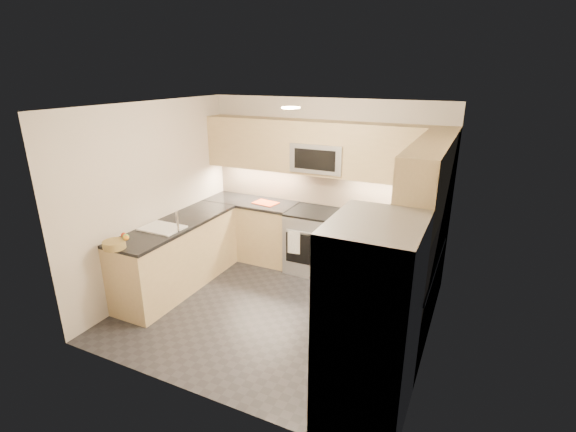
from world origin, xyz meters
The scene contains 37 objects.
floor centered at (0.00, 0.00, 0.00)m, with size 3.60×3.20×0.00m, color #25252A.
ceiling centered at (0.00, 0.00, 2.50)m, with size 3.60×3.20×0.02m, color beige.
wall_back centered at (0.00, 1.60, 1.25)m, with size 3.60×0.02×2.50m, color beige.
wall_front centered at (0.00, -1.60, 1.25)m, with size 3.60×0.02×2.50m, color beige.
wall_left centered at (-1.80, 0.00, 1.25)m, with size 0.02×3.20×2.50m, color beige.
wall_right centered at (1.80, 0.00, 1.25)m, with size 0.02×3.20×2.50m, color beige.
base_cab_back_left centered at (-1.09, 1.30, 0.45)m, with size 1.42×0.60×0.90m, color tan.
base_cab_back_right centered at (1.09, 1.30, 0.45)m, with size 1.42×0.60×0.90m, color tan.
base_cab_right centered at (1.50, 0.15, 0.45)m, with size 0.60×1.70×0.90m, color tan.
base_cab_peninsula centered at (-1.50, 0.00, 0.45)m, with size 0.60×2.00×0.90m, color tan.
countertop_back_left centered at (-1.09, 1.30, 0.92)m, with size 1.42×0.63×0.04m, color black.
countertop_back_right centered at (1.09, 1.30, 0.92)m, with size 1.42×0.63×0.04m, color black.
countertop_right centered at (1.50, 0.15, 0.92)m, with size 0.63×1.70×0.04m, color black.
countertop_peninsula centered at (-1.50, 0.00, 0.92)m, with size 0.63×2.00×0.04m, color black.
upper_cab_back centered at (0.00, 1.43, 1.83)m, with size 3.60×0.35×0.75m, color tan.
upper_cab_right centered at (1.62, 0.28, 1.83)m, with size 0.35×1.95×0.75m, color tan.
backsplash_back centered at (0.00, 1.60, 1.20)m, with size 3.60×0.01×0.51m, color tan.
backsplash_right centered at (1.80, 0.45, 1.20)m, with size 0.01×2.30×0.51m, color tan.
gas_range centered at (0.00, 1.28, 0.46)m, with size 0.76×0.65×0.91m, color #9C9EA3.
range_cooktop centered at (0.00, 1.28, 0.92)m, with size 0.76×0.65×0.03m, color black.
oven_door_glass centered at (0.00, 0.95, 0.45)m, with size 0.62×0.02×0.45m, color black.
oven_handle centered at (0.00, 0.93, 0.72)m, with size 0.02×0.02×0.60m, color #B2B5BA.
microwave centered at (0.00, 1.40, 1.70)m, with size 0.76×0.40×0.40m, color #9B9DA3.
microwave_door centered at (0.00, 1.20, 1.70)m, with size 0.60×0.01×0.28m, color black.
refrigerator centered at (1.45, -1.15, 0.90)m, with size 0.70×0.90×1.80m, color #9C9FA4.
fridge_handle_left centered at (1.08, -1.33, 0.95)m, with size 0.02×0.02×1.20m, color #B2B5BA.
fridge_handle_right centered at (1.08, -0.97, 0.95)m, with size 0.02×0.02×1.20m, color #B2B5BA.
sink_basin centered at (-1.50, -0.25, 0.88)m, with size 0.52×0.38×0.16m, color white.
faucet centered at (-1.24, -0.25, 1.08)m, with size 0.03×0.03×0.28m, color silver.
utensil_bowl centered at (1.40, 1.16, 1.01)m, with size 0.24×0.24×0.14m, color #4EB757.
cutting_board centered at (-0.82, 1.28, 0.95)m, with size 0.36×0.25×0.01m, color red.
fruit_basket centered at (-1.56, -0.97, 0.99)m, with size 0.25×0.25×0.09m, color #9B8348.
fruit_apple centered at (-1.55, -0.83, 1.05)m, with size 0.06×0.06×0.06m, color #A93213.
fruit_pear centered at (-1.48, -0.86, 1.05)m, with size 0.07×0.07×0.07m, color #62B84F.
dish_towel_check centered at (-0.17, 0.91, 0.55)m, with size 0.18×0.01×0.34m, color silver.
dish_towel_blue centered at (0.19, 0.91, 0.55)m, with size 0.18×0.01×0.33m, color #365D97.
fruit_orange centered at (-1.46, -0.88, 1.05)m, with size 0.06×0.06×0.06m, color orange.
Camera 1 is at (2.10, -4.06, 2.85)m, focal length 26.00 mm.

